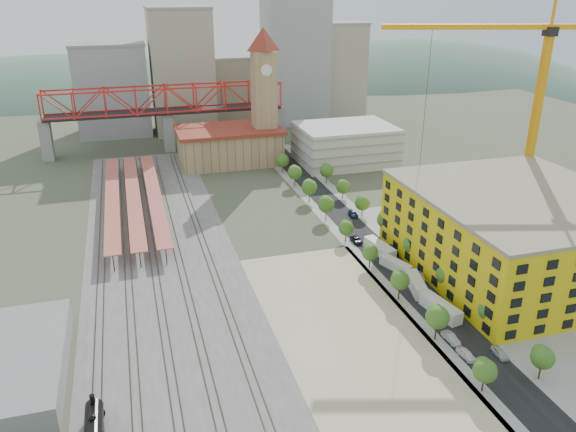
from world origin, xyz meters
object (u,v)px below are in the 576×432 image
object	(u,v)px
site_trailer_a	(440,308)
site_trailer_c	(396,265)
site_trailer_b	(416,284)
clock_tower	(264,84)
construction_building	(517,233)
tower_crane	(526,86)
car_0	(466,354)
site_trailer_d	(380,248)

from	to	relation	value
site_trailer_a	site_trailer_c	size ratio (longest dim) A/B	1.18
site_trailer_c	site_trailer_b	bearing A→B (deg)	-109.88
clock_tower	site_trailer_b	size ratio (longest dim) A/B	5.31
construction_building	site_trailer_b	size ratio (longest dim) A/B	5.17
clock_tower	site_trailer_a	world-z (taller)	clock_tower
construction_building	tower_crane	xyz separation A→B (m)	(17.08, 25.86, 28.05)
clock_tower	construction_building	xyz separation A→B (m)	(34.00, -99.99, -19.29)
site_trailer_c	car_0	size ratio (longest dim) A/B	1.98
tower_crane	car_0	world-z (taller)	tower_crane
site_trailer_a	clock_tower	bearing A→B (deg)	83.11
construction_building	site_trailer_c	xyz separation A→B (m)	(-26.00, 7.42, -8.24)
construction_building	site_trailer_c	distance (m)	28.27
construction_building	tower_crane	size ratio (longest dim) A/B	0.83
site_trailer_c	car_0	distance (m)	34.01
site_trailer_c	tower_crane	bearing A→B (deg)	3.30
construction_building	site_trailer_d	world-z (taller)	construction_building
construction_building	site_trailer_a	xyz separation A→B (m)	(-26.00, -12.41, -8.03)
clock_tower	construction_building	distance (m)	107.36
construction_building	clock_tower	bearing A→B (deg)	108.78
construction_building	site_trailer_b	xyz separation A→B (m)	(-26.00, -2.34, -8.07)
site_trailer_b	tower_crane	bearing A→B (deg)	46.48
clock_tower	tower_crane	bearing A→B (deg)	-55.43
site_trailer_b	car_0	distance (m)	24.31
site_trailer_a	car_0	bearing A→B (deg)	-113.02
construction_building	site_trailer_a	world-z (taller)	construction_building
clock_tower	site_trailer_d	bearing A→B (deg)	-84.54
car_0	site_trailer_d	bearing A→B (deg)	79.97
site_trailer_b	site_trailer_d	bearing A→B (deg)	103.27
site_trailer_c	site_trailer_d	distance (m)	8.86
clock_tower	site_trailer_d	distance (m)	88.41
clock_tower	site_trailer_c	distance (m)	96.91
site_trailer_d	car_0	bearing A→B (deg)	-103.80
site_trailer_b	car_0	xyz separation A→B (m)	(-3.00, -24.11, -0.60)
tower_crane	clock_tower	bearing A→B (deg)	124.57
clock_tower	construction_building	size ratio (longest dim) A/B	1.03
tower_crane	car_0	bearing A→B (deg)	-131.37
clock_tower	site_trailer_d	xyz separation A→B (m)	(8.00, -83.71, -27.28)
site_trailer_a	car_0	xyz separation A→B (m)	(-3.00, -14.04, -0.65)
car_0	site_trailer_b	bearing A→B (deg)	76.89
clock_tower	tower_crane	distance (m)	90.45
site_trailer_d	car_0	distance (m)	42.84
clock_tower	car_0	distance (m)	129.60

